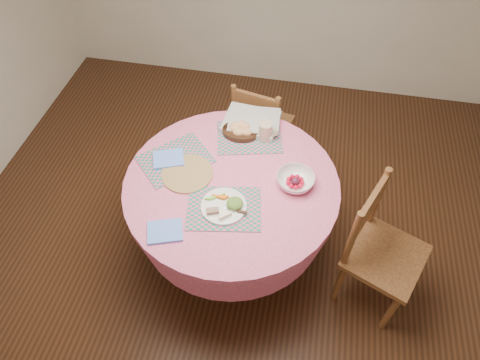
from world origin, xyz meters
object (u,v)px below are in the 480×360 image
(dining_table, at_px, (232,203))
(chair_back, at_px, (260,126))
(fruit_bowl, at_px, (295,181))
(latte_mug, at_px, (266,131))
(wicker_trivet, at_px, (187,173))
(chair_right, at_px, (379,248))
(dinner_plate, at_px, (225,206))
(bread_bowl, at_px, (240,130))

(dining_table, relative_size, chair_back, 1.47)
(dining_table, xyz_separation_m, fruit_bowl, (0.36, 0.05, 0.23))
(chair_back, height_order, latte_mug, latte_mug)
(wicker_trivet, relative_size, fruit_bowl, 1.14)
(dining_table, distance_m, chair_right, 0.90)
(dinner_plate, distance_m, bread_bowl, 0.59)
(chair_right, xyz_separation_m, dinner_plate, (-0.88, -0.08, 0.29))
(chair_right, relative_size, bread_bowl, 4.02)
(chair_back, xyz_separation_m, dinner_plate, (-0.04, -1.02, 0.33))
(wicker_trivet, distance_m, latte_mug, 0.55)
(wicker_trivet, bearing_deg, fruit_bowl, 3.97)
(chair_right, height_order, latte_mug, chair_right)
(dinner_plate, bearing_deg, wicker_trivet, 143.16)
(bread_bowl, bearing_deg, latte_mug, -5.63)
(chair_right, relative_size, dinner_plate, 3.66)
(dining_table, bearing_deg, chair_right, -6.87)
(chair_right, height_order, fruit_bowl, chair_right)
(dinner_plate, relative_size, latte_mug, 2.07)
(chair_back, distance_m, latte_mug, 0.59)
(chair_right, distance_m, dinner_plate, 0.93)
(latte_mug, bearing_deg, dining_table, -109.89)
(dining_table, relative_size, chair_right, 1.34)
(fruit_bowl, bearing_deg, dining_table, -171.57)
(chair_right, bearing_deg, dinner_plate, 119.12)
(bread_bowl, height_order, latte_mug, latte_mug)
(dining_table, height_order, fruit_bowl, fruit_bowl)
(dining_table, distance_m, chair_back, 0.84)
(dining_table, bearing_deg, fruit_bowl, 8.43)
(wicker_trivet, relative_size, latte_mug, 2.46)
(fruit_bowl, bearing_deg, chair_right, -16.79)
(dining_table, xyz_separation_m, bread_bowl, (-0.03, 0.40, 0.23))
(dinner_plate, xyz_separation_m, bread_bowl, (-0.03, 0.59, 0.02))
(chair_back, relative_size, latte_mug, 6.92)
(wicker_trivet, distance_m, dinner_plate, 0.33)
(wicker_trivet, bearing_deg, bread_bowl, 58.36)
(latte_mug, bearing_deg, chair_back, 102.00)
(dining_table, bearing_deg, wicker_trivet, 177.84)
(chair_right, xyz_separation_m, chair_back, (-0.85, 0.94, -0.04))
(dinner_plate, relative_size, fruit_bowl, 0.96)
(chair_right, relative_size, fruit_bowl, 3.51)
(dining_table, relative_size, dinner_plate, 4.90)
(chair_right, relative_size, latte_mug, 7.58)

